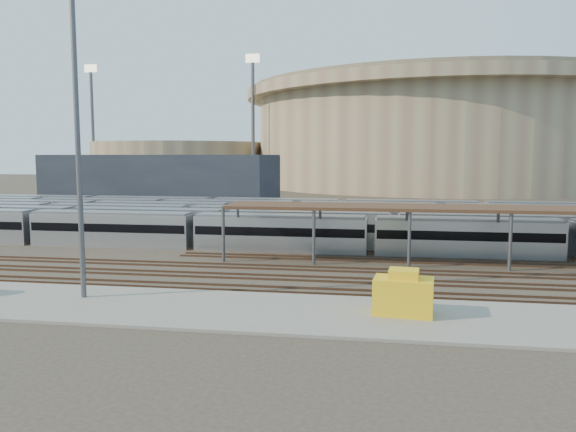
% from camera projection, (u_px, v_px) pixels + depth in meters
% --- Properties ---
extents(ground, '(420.00, 420.00, 0.00)m').
position_uv_depth(ground, '(306.00, 267.00, 50.45)').
color(ground, '#383026').
rests_on(ground, ground).
extents(apron, '(50.00, 9.00, 0.20)m').
position_uv_depth(apron, '(199.00, 308.00, 36.54)').
color(apron, gray).
rests_on(apron, ground).
extents(subway_trains, '(124.67, 23.90, 3.60)m').
position_uv_depth(subway_trains, '(352.00, 223.00, 67.89)').
color(subway_trains, silver).
rests_on(subway_trains, ground).
extents(inspection_shed, '(60.30, 6.00, 5.30)m').
position_uv_depth(inspection_shed, '(555.00, 212.00, 50.26)').
color(inspection_shed, '#4E4E53').
rests_on(inspection_shed, ground).
extents(empty_tracks, '(170.00, 9.62, 0.18)m').
position_uv_depth(empty_tracks, '(298.00, 278.00, 45.54)').
color(empty_tracks, '#4C3323').
rests_on(empty_tracks, ground).
extents(stadium, '(124.00, 124.00, 32.50)m').
position_uv_depth(stadium, '(439.00, 134.00, 181.88)').
color(stadium, gray).
rests_on(stadium, ground).
extents(secondary_arena, '(56.00, 56.00, 14.00)m').
position_uv_depth(secondary_arena, '(179.00, 164.00, 186.90)').
color(secondary_arena, gray).
rests_on(secondary_arena, ground).
extents(service_building, '(42.00, 20.00, 10.00)m').
position_uv_depth(service_building, '(165.00, 180.00, 109.51)').
color(service_building, '#1E232D').
rests_on(service_building, ground).
extents(floodlight_0, '(4.00, 1.00, 38.40)m').
position_uv_depth(floodlight_0, '(253.00, 117.00, 160.92)').
color(floodlight_0, '#4E4E53').
rests_on(floodlight_0, ground).
extents(floodlight_1, '(4.00, 1.00, 38.40)m').
position_uv_depth(floodlight_1, '(93.00, 121.00, 179.64)').
color(floodlight_1, '#4E4E53').
rests_on(floodlight_1, ground).
extents(floodlight_3, '(4.00, 1.00, 38.40)m').
position_uv_depth(floodlight_3, '(336.00, 125.00, 206.71)').
color(floodlight_3, '#4E4E53').
rests_on(floodlight_3, ground).
extents(yard_light_pole, '(0.81, 0.36, 22.52)m').
position_uv_depth(yard_light_pole, '(77.00, 133.00, 37.81)').
color(yard_light_pole, '#4E4E53').
rests_on(yard_light_pole, apron).
extents(yellow_equipment, '(3.83, 2.62, 2.26)m').
position_uv_depth(yellow_equipment, '(403.00, 296.00, 34.82)').
color(yellow_equipment, yellow).
rests_on(yellow_equipment, apron).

